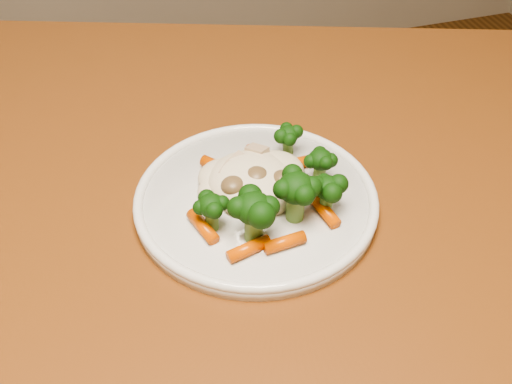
% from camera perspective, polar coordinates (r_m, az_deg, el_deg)
% --- Properties ---
extents(dining_table, '(1.48, 1.22, 0.75)m').
position_cam_1_polar(dining_table, '(0.69, -9.22, -8.93)').
color(dining_table, brown).
rests_on(dining_table, ground).
extents(plate, '(0.24, 0.24, 0.01)m').
position_cam_1_polar(plate, '(0.63, 0.00, -0.92)').
color(plate, white).
rests_on(plate, dining_table).
extents(meal, '(0.16, 0.15, 0.05)m').
position_cam_1_polar(meal, '(0.61, 1.01, 0.46)').
color(meal, beige).
rests_on(meal, plate).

